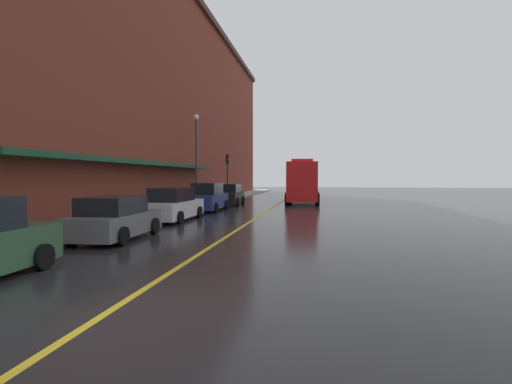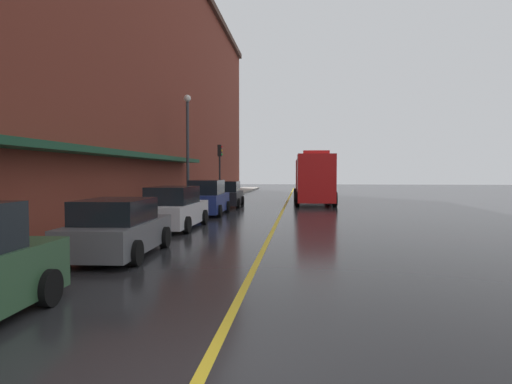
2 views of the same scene
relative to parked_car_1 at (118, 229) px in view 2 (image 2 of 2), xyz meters
name	(u,v)px [view 2 (image 2 of 2)]	position (x,y,z in m)	size (l,w,h in m)	color
ground_plane	(285,207)	(3.87, 17.82, -0.74)	(112.00, 112.00, 0.00)	#232326
sidewalk_left	(193,205)	(-2.33, 17.82, -0.67)	(2.40, 70.00, 0.15)	#9E9B93
lane_center_stripe	(285,207)	(3.87, 17.82, -0.74)	(0.16, 70.00, 0.01)	gold
brick_building_left	(90,69)	(-8.99, 16.81, 8.41)	(12.09, 64.00, 18.29)	maroon
parked_car_1	(118,229)	(0.00, 0.00, 0.00)	(2.19, 4.33, 1.57)	#595B60
parked_car_2	(174,209)	(-0.17, 6.00, 0.06)	(2.03, 4.70, 1.71)	silver
parked_car_3	(208,199)	(-0.07, 11.96, 0.13)	(2.02, 4.61, 1.88)	navy
parked_car_4	(226,195)	(-0.01, 17.49, 0.06)	(2.23, 4.21, 1.71)	black
fire_truck	(313,179)	(5.86, 21.13, 1.04)	(2.98, 8.64, 3.73)	red
parking_meter_0	(89,212)	(-1.48, 1.33, 0.32)	(0.14, 0.18, 1.33)	#4C4C51
street_lamp_left	(188,138)	(-2.08, 15.52, 3.66)	(0.44, 0.44, 6.94)	#33383D
traffic_light_near	(220,161)	(-1.41, 22.88, 2.42)	(0.38, 0.36, 4.30)	#232326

